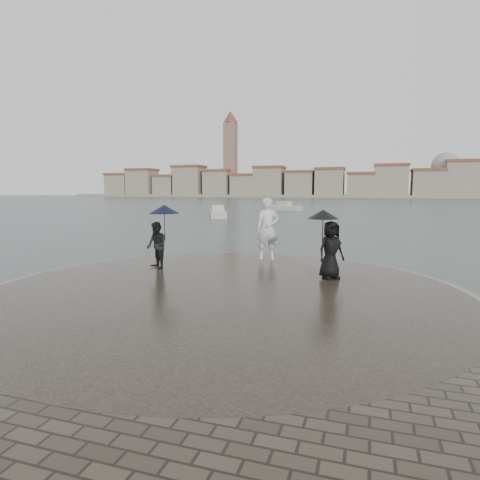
% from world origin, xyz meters
% --- Properties ---
extents(ground, '(400.00, 400.00, 0.00)m').
position_xyz_m(ground, '(0.00, 0.00, 0.00)').
color(ground, '#2B3835').
rests_on(ground, ground).
extents(kerb_ring, '(12.50, 12.50, 0.32)m').
position_xyz_m(kerb_ring, '(0.00, 3.50, 0.16)').
color(kerb_ring, gray).
rests_on(kerb_ring, ground).
extents(quay_tip, '(11.90, 11.90, 0.36)m').
position_xyz_m(quay_tip, '(0.00, 3.50, 0.18)').
color(quay_tip, '#2D261E').
rests_on(quay_tip, ground).
extents(statue, '(0.93, 0.75, 2.23)m').
position_xyz_m(statue, '(-0.01, 8.09, 1.48)').
color(statue, white).
rests_on(statue, quay_tip).
extents(visitor_left, '(1.21, 1.04, 2.04)m').
position_xyz_m(visitor_left, '(-2.89, 5.34, 1.47)').
color(visitor_left, black).
rests_on(visitor_left, quay_tip).
extents(visitor_right, '(1.18, 1.03, 1.95)m').
position_xyz_m(visitor_right, '(2.42, 5.49, 1.43)').
color(visitor_right, black).
rests_on(visitor_right, quay_tip).
extents(far_skyline, '(260.00, 20.00, 37.00)m').
position_xyz_m(far_skyline, '(-6.29, 160.71, 5.61)').
color(far_skyline, gray).
rests_on(far_skyline, ground).
extents(boats, '(43.43, 21.70, 1.50)m').
position_xyz_m(boats, '(2.18, 41.30, 0.38)').
color(boats, '#BCB8A9').
rests_on(boats, ground).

